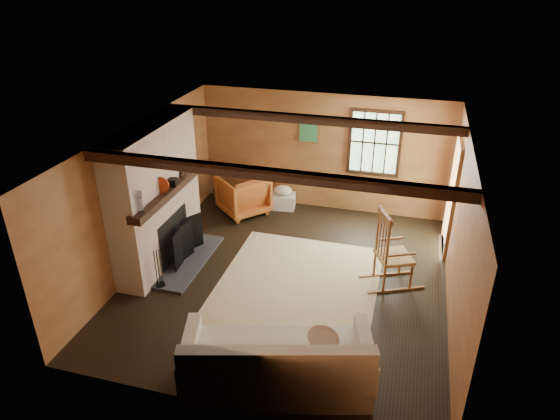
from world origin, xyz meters
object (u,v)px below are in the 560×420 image
(armchair, at_px, (243,194))
(sofa, at_px, (278,366))
(rocking_chair, at_px, (392,254))
(laundry_basket, at_px, (283,201))
(fireplace, at_px, (158,202))

(armchair, bearing_deg, sofa, 66.31)
(armchair, bearing_deg, rocking_chair, 102.21)
(laundry_basket, xyz_separation_m, armchair, (-0.72, -0.42, 0.26))
(fireplace, relative_size, laundry_basket, 4.80)
(rocking_chair, bearing_deg, sofa, 131.19)
(fireplace, relative_size, rocking_chair, 1.86)
(sofa, height_order, laundry_basket, sofa)
(fireplace, relative_size, armchair, 2.69)
(sofa, distance_m, laundry_basket, 4.91)
(sofa, bearing_deg, rocking_chair, 50.88)
(fireplace, distance_m, laundry_basket, 3.03)
(fireplace, xyz_separation_m, armchair, (0.75, 2.06, -0.70))
(rocking_chair, distance_m, laundry_basket, 3.24)
(rocking_chair, bearing_deg, fireplace, 69.25)
(rocking_chair, relative_size, laundry_basket, 2.59)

